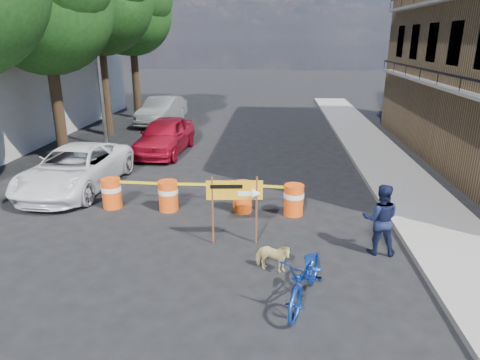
% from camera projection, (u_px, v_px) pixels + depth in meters
% --- Properties ---
extents(ground, '(120.00, 120.00, 0.00)m').
position_uv_depth(ground, '(200.00, 245.00, 10.50)').
color(ground, black).
rests_on(ground, ground).
extents(sidewalk_east, '(2.40, 40.00, 0.15)m').
position_uv_depth(sidewalk_east, '(394.00, 174.00, 15.68)').
color(sidewalk_east, gray).
rests_on(sidewalk_east, ground).
extents(tree_mid_a, '(5.25, 5.00, 8.68)m').
position_uv_depth(tree_mid_a, '(46.00, 4.00, 15.71)').
color(tree_mid_a, '#332316').
rests_on(tree_mid_a, ground).
extents(tree_far, '(5.04, 4.80, 8.84)m').
position_uv_depth(tree_far, '(132.00, 13.00, 25.10)').
color(tree_far, '#332316').
rests_on(tree_far, ground).
extents(streetlamp, '(1.25, 0.18, 8.00)m').
position_uv_depth(streetlamp, '(98.00, 49.00, 18.53)').
color(streetlamp, gray).
rests_on(streetlamp, ground).
extents(barrel_far_left, '(0.58, 0.58, 0.90)m').
position_uv_depth(barrel_far_left, '(112.00, 193.00, 12.69)').
color(barrel_far_left, '#EC3E0D').
rests_on(barrel_far_left, ground).
extents(barrel_mid_left, '(0.58, 0.58, 0.90)m').
position_uv_depth(barrel_mid_left, '(168.00, 195.00, 12.49)').
color(barrel_mid_left, '#EC3E0D').
rests_on(barrel_mid_left, ground).
extents(barrel_mid_right, '(0.58, 0.58, 0.90)m').
position_uv_depth(barrel_mid_right, '(242.00, 196.00, 12.40)').
color(barrel_mid_right, '#EC3E0D').
rests_on(barrel_mid_right, ground).
extents(barrel_far_right, '(0.58, 0.58, 0.90)m').
position_uv_depth(barrel_far_right, '(294.00, 199.00, 12.18)').
color(barrel_far_right, '#EC3E0D').
rests_on(barrel_far_right, ground).
extents(detour_sign, '(1.35, 0.27, 1.74)m').
position_uv_depth(detour_sign, '(241.00, 195.00, 10.21)').
color(detour_sign, '#592D19').
rests_on(detour_sign, ground).
extents(pedestrian, '(0.90, 0.74, 1.71)m').
position_uv_depth(pedestrian, '(380.00, 219.00, 9.89)').
color(pedestrian, '#101732').
rests_on(pedestrian, ground).
extents(bicycle, '(1.04, 1.28, 2.10)m').
position_uv_depth(bicycle, '(307.00, 253.00, 7.92)').
color(bicycle, '#13399B').
rests_on(bicycle, ground).
extents(dog, '(0.88, 0.58, 0.69)m').
position_uv_depth(dog, '(272.00, 257.00, 9.24)').
color(dog, '#DAC97D').
rests_on(dog, ground).
extents(suv_white, '(2.60, 5.21, 1.42)m').
position_uv_depth(suv_white, '(75.00, 169.00, 14.21)').
color(suv_white, white).
rests_on(suv_white, ground).
extents(sedan_red, '(2.12, 4.67, 1.56)m').
position_uv_depth(sedan_red, '(165.00, 136.00, 18.66)').
color(sedan_red, '#A20D24').
rests_on(sedan_red, ground).
extents(sedan_silver, '(2.10, 4.85, 1.55)m').
position_uv_depth(sedan_silver, '(162.00, 110.00, 25.05)').
color(sedan_silver, '#A3A6AA').
rests_on(sedan_silver, ground).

